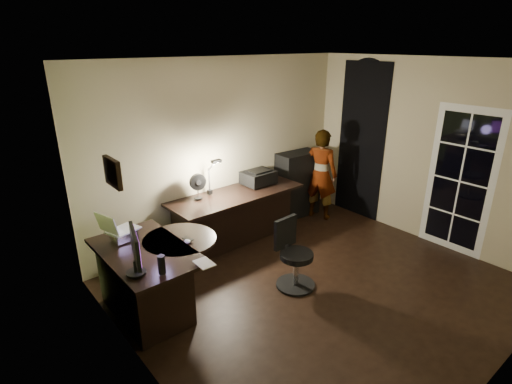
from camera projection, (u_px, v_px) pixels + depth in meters
floor at (318, 287)px, 5.02m from camera, size 4.50×4.00×0.01m
ceiling at (333, 60)px, 4.06m from camera, size 4.50×4.00×0.01m
wall_back at (223, 151)px, 5.98m from camera, size 4.50×0.01×2.70m
wall_left at (137, 246)px, 3.19m from camera, size 0.01×4.00×2.70m
wall_right at (427, 152)px, 5.89m from camera, size 0.01×4.00×2.70m
green_wall_overlay at (139, 246)px, 3.20m from camera, size 0.00×4.00×2.70m
arched_doorway at (361, 142)px, 6.72m from camera, size 0.01×0.90×2.60m
french_door at (460, 181)px, 5.58m from camera, size 0.02×0.92×2.10m
framed_picture at (113, 173)px, 3.36m from camera, size 0.04×0.30×0.25m
desk_left at (149, 281)px, 4.43m from camera, size 0.85×1.37×0.78m
desk_right at (237, 218)px, 6.03m from camera, size 2.10×0.75×0.78m
cabinet at (298, 184)px, 6.93m from camera, size 0.77×0.42×1.13m
laptop_stand at (124, 235)px, 4.47m from camera, size 0.26×0.23×0.10m
laptop at (122, 221)px, 4.41m from camera, size 0.43×0.42×0.24m
monitor at (134, 258)px, 3.78m from camera, size 0.23×0.49×0.32m
mouse at (187, 241)px, 4.40m from camera, size 0.08×0.10×0.03m
phone at (188, 239)px, 4.49m from camera, size 0.09×0.14×0.01m
pen at (137, 256)px, 4.12m from camera, size 0.02×0.14×0.01m
speaker at (162, 265)px, 3.80m from camera, size 0.10×0.10×0.19m
notepad at (204, 263)px, 3.99m from camera, size 0.16×0.22×0.01m
desk_fan at (198, 186)px, 5.59m from camera, size 0.25×0.16×0.37m
headphones at (264, 181)px, 6.22m from camera, size 0.20×0.15×0.09m
printer at (258, 177)px, 6.22m from camera, size 0.49×0.39×0.22m
desk_lamp at (209, 175)px, 5.72m from camera, size 0.19×0.29×0.58m
office_chair at (297, 255)px, 4.88m from camera, size 0.51×0.51×0.87m
person at (321, 174)px, 6.75m from camera, size 0.55×0.65×1.55m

